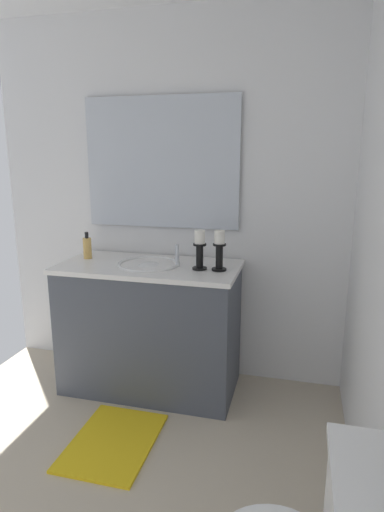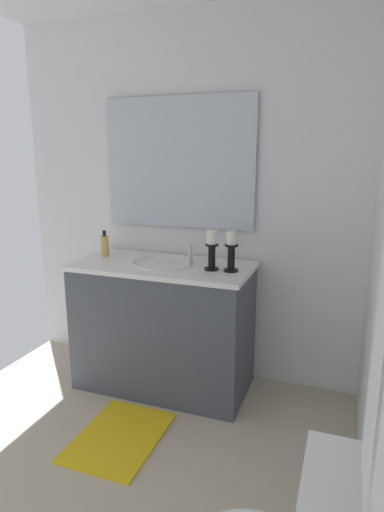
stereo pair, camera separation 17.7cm
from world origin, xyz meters
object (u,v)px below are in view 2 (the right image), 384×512
Objects in this scene: bath_mat at (119,437)px; mirror at (178,163)px; vanity_cabinet at (164,325)px; soap_bottle at (105,246)px; towel_near_vanity at (383,378)px; candle_holder_tall at (231,250)px; candle_holder_short at (212,249)px; sink_basin at (163,269)px.

mirror is at bearing -180.00° from bath_mat.
vanity_cabinet is 6.46× the size of soap_bottle.
towel_near_vanity is at bearing 36.34° from vanity_cabinet.
mirror reaches higher than vanity_cabinet.
bath_mat is (0.60, -0.46, -0.98)m from candle_holder_tall.
candle_holder_tall is 0.93m from soap_bottle.
candle_holder_short is at bearing 150.06° from bath_mat.
sink_basin is 0.48m from soap_bottle.
candle_holder_short is (0.01, -0.12, -0.00)m from candle_holder_tall.
towel_near_vanity is (1.59, 0.73, 0.14)m from candle_holder_tall.
candle_holder_short reaches higher than bath_mat.
candle_holder_tall is (0.30, 0.46, -0.50)m from mirror.
towel_near_vanity is at bearing 44.55° from soap_bottle.
candle_holder_tall is 1.24m from bath_mat.
candle_holder_tall is 1.76m from towel_near_vanity.
mirror is 0.68m from candle_holder_short.
soap_bottle is at bearing -64.24° from mirror.
sink_basin is 1.02m from bath_mat.
towel_near_vanity is at bearing 24.54° from candle_holder_tall.
candle_holder_tall is 1.01× the size of candle_holder_short.
soap_bottle reaches higher than vanity_cabinet.
sink_basin is 0.79× the size of towel_near_vanity.
soap_bottle is at bearing -95.09° from candle_holder_tall.
candle_holder_short is 0.81m from soap_bottle.
towel_near_vanity is at bearing 50.16° from bath_mat.
bath_mat is at bearing -37.58° from candle_holder_tall.
mirror is (-0.28, -0.00, 0.67)m from sink_basin.
soap_bottle is 0.35× the size of towel_near_vanity.
bath_mat is at bearing -29.94° from candle_holder_short.
candle_holder_short is at bearing -151.88° from towel_near_vanity.
mirror is 1.73m from bath_mat.
candle_holder_tall reaches higher than soap_bottle.
candle_holder_tall is at bearing 56.66° from mirror.
towel_near_vanity is at bearing 32.09° from mirror.
towel_near_vanity is at bearing 36.32° from sink_basin.
mirror reaches higher than bath_mat.
vanity_cabinet is at bearing -143.66° from towel_near_vanity.
candle_holder_short reaches higher than vanity_cabinet.
towel_near_vanity reaches higher than bath_mat.
candle_holder_tall is 0.41× the size of bath_mat.
sink_basin is 0.38m from candle_holder_short.
mirror is at bearing -132.28° from candle_holder_short.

